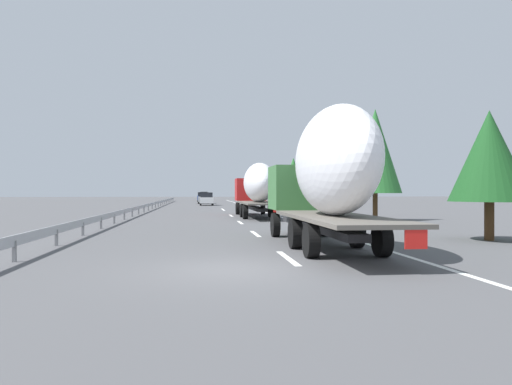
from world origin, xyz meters
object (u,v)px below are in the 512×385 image
Objects in this scene: car_yellow_coupe at (204,196)px; car_blue_sedan at (202,197)px; car_white_van at (207,199)px; car_silver_hatch at (203,198)px; road_sign at (265,190)px; truck_lead at (257,187)px; truck_trailing at (326,172)px.

car_yellow_coupe reaches higher than car_blue_sedan.
car_yellow_coupe is 0.95× the size of car_white_van.
car_yellow_coupe is at bearing -2.40° from car_blue_sedan.
car_blue_sedan is at bearing 177.60° from car_yellow_coupe.
car_blue_sedan is 1.11× the size of car_white_van.
road_sign is (-24.42, -6.78, 1.16)m from car_silver_hatch.
car_yellow_coupe is at bearing 0.05° from car_white_van.
truck_lead is at bearing -177.21° from car_yellow_coupe.
road_sign reaches higher than car_white_van.
truck_trailing is at bearing -176.66° from car_silver_hatch.
car_yellow_coupe reaches higher than car_white_van.
truck_lead is 2.76× the size of car_blue_sedan.
car_silver_hatch is at bearing -179.46° from car_blue_sedan.
truck_lead is 2.81× the size of car_silver_hatch.
car_blue_sedan is (78.10, 3.83, -1.73)m from truck_trailing.
car_blue_sedan is 1.55× the size of road_sign.
truck_lead is 20.45m from truck_trailing.
road_sign is (38.68, -3.10, -0.56)m from truck_trailing.
truck_lead reaches higher than car_white_van.
car_silver_hatch is at bearing 2.05° from car_white_van.
car_yellow_coupe is 0.86× the size of car_blue_sedan.
road_sign is at bearing -4.58° from truck_trailing.
car_silver_hatch is (42.66, 3.69, -1.42)m from truck_lead.
road_sign is at bearing -172.73° from car_yellow_coupe.
truck_trailing is 38.81m from road_sign.
car_white_van reaches higher than car_blue_sedan.
car_yellow_coupe is at bearing 7.27° from road_sign.
truck_lead is 57.79m from car_blue_sedan.
car_yellow_coupe is 1.33× the size of road_sign.
truck_trailing is 2.70× the size of car_silver_hatch.
truck_trailing reaches higher than car_yellow_coupe.
truck_trailing is 2.66× the size of car_blue_sedan.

